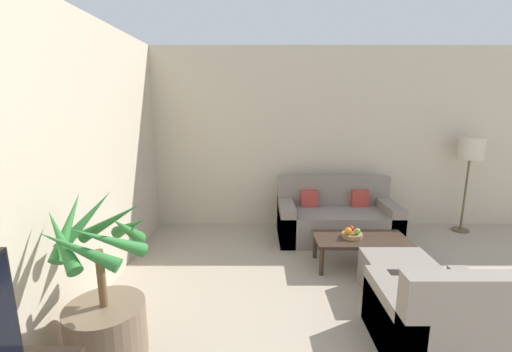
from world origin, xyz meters
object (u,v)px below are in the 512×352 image
object	(u,v)px
floor_lamp	(470,153)
coffee_table	(360,241)
apple_green	(357,231)
ottoman	(397,275)
orange_fruit	(348,231)
armchair	(439,322)
potted_palm	(105,309)
sofa_loveseat	(336,219)
apple_red	(351,229)
fruit_bowl	(352,235)

from	to	relation	value
floor_lamp	coffee_table	size ratio (longest dim) A/B	1.31
floor_lamp	apple_green	distance (m)	2.36
coffee_table	ottoman	bearing A→B (deg)	-71.08
coffee_table	orange_fruit	world-z (taller)	orange_fruit
apple_green	armchair	distance (m)	1.44
potted_palm	sofa_loveseat	distance (m)	3.25
potted_palm	armchair	distance (m)	2.52
sofa_loveseat	apple_red	size ratio (longest dim) A/B	21.50
orange_fruit	ottoman	bearing A→B (deg)	-57.35
apple_green	ottoman	xyz separation A→B (m)	(0.26, -0.56, -0.25)
sofa_loveseat	orange_fruit	xyz separation A→B (m)	(-0.07, -0.89, 0.17)
floor_lamp	coffee_table	world-z (taller)	floor_lamp
fruit_bowl	ottoman	distance (m)	0.69
sofa_loveseat	armchair	xyz separation A→B (m)	(0.26, -2.31, -0.02)
coffee_table	fruit_bowl	world-z (taller)	fruit_bowl
armchair	ottoman	bearing A→B (deg)	87.75
ottoman	floor_lamp	bearing A→B (deg)	45.91
apple_red	ottoman	world-z (taller)	apple_red
fruit_bowl	ottoman	xyz separation A→B (m)	(0.30, -0.60, -0.19)
potted_palm	apple_red	bearing A→B (deg)	34.10
coffee_table	orange_fruit	distance (m)	0.21
sofa_loveseat	floor_lamp	size ratio (longest dim) A/B	1.16
apple_green	orange_fruit	world-z (taller)	orange_fruit
sofa_loveseat	apple_red	world-z (taller)	sofa_loveseat
coffee_table	sofa_loveseat	bearing A→B (deg)	95.86
sofa_loveseat	armchair	world-z (taller)	sofa_loveseat
apple_red	ottoman	xyz separation A→B (m)	(0.31, -0.64, -0.25)
potted_palm	floor_lamp	size ratio (longest dim) A/B	0.91
apple_red	armchair	distance (m)	1.53
floor_lamp	ottoman	size ratio (longest dim) A/B	2.15
sofa_loveseat	floor_lamp	world-z (taller)	floor_lamp
apple_red	fruit_bowl	bearing A→B (deg)	-80.91
fruit_bowl	armchair	xyz separation A→B (m)	(0.27, -1.45, -0.11)
coffee_table	orange_fruit	size ratio (longest dim) A/B	13.02
apple_green	ottoman	world-z (taller)	apple_green
floor_lamp	ottoman	bearing A→B (deg)	-134.09
coffee_table	ottoman	world-z (taller)	ottoman
potted_palm	orange_fruit	world-z (taller)	potted_palm
coffee_table	apple_red	size ratio (longest dim) A/B	14.20
sofa_loveseat	orange_fruit	size ratio (longest dim) A/B	19.71
sofa_loveseat	fruit_bowl	distance (m)	0.86
potted_palm	orange_fruit	xyz separation A→B (m)	(2.19, 1.44, 0.05)
coffee_table	ottoman	distance (m)	0.63
ottoman	apple_green	bearing A→B (deg)	114.59
potted_palm	apple_green	distance (m)	2.71
floor_lamp	apple_green	size ratio (longest dim) A/B	19.05
potted_palm	apple_green	world-z (taller)	potted_palm
coffee_table	armchair	world-z (taller)	armchair
ottoman	coffee_table	bearing A→B (deg)	108.92
ottoman	fruit_bowl	bearing A→B (deg)	116.76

